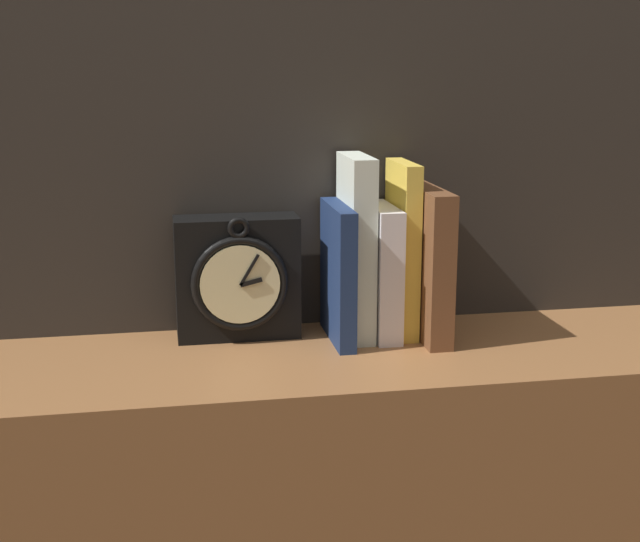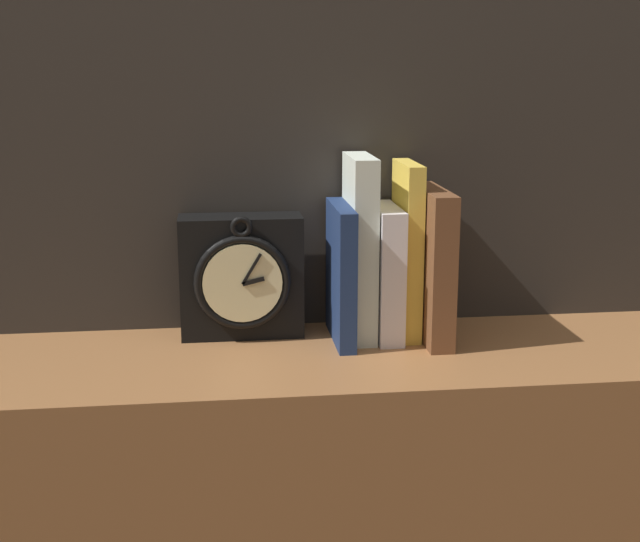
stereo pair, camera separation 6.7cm
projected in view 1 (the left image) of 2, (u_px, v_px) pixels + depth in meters
name	position (u px, v px, depth m)	size (l,w,h in m)	color
clock	(238.00, 278.00, 1.24)	(0.17, 0.08, 0.18)	black
book_slot0_navy	(338.00, 273.00, 1.23)	(0.02, 0.14, 0.19)	navy
book_slot1_white	(356.00, 247.00, 1.24)	(0.03, 0.12, 0.26)	silver
book_slot2_white	(381.00, 271.00, 1.25)	(0.03, 0.12, 0.19)	silver
book_slot3_yellow	(402.00, 249.00, 1.26)	(0.02, 0.11, 0.25)	yellow
book_slot4_brown	(427.00, 263.00, 1.24)	(0.03, 0.16, 0.21)	brown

